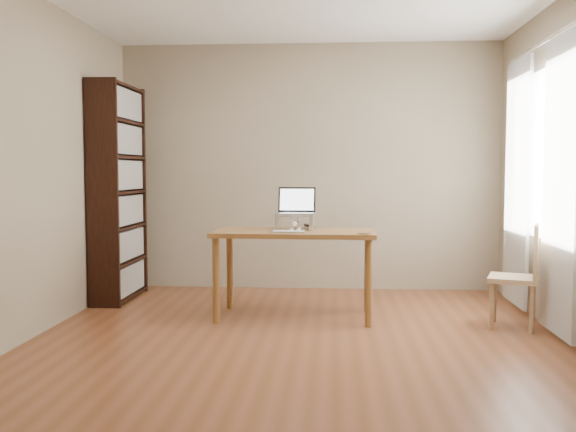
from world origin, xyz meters
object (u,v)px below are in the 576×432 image
object	(u,v)px
bookshelf	(119,192)
cat	(298,222)
desk	(295,242)
keyboard	(289,232)
chair	(521,273)
laptop	(296,207)

from	to	relation	value
bookshelf	cat	world-z (taller)	bookshelf
desk	keyboard	distance (m)	0.25
chair	bookshelf	bearing A→B (deg)	-175.97
laptop	cat	world-z (taller)	laptop
bookshelf	cat	size ratio (longest dim) A/B	4.43
cat	chair	world-z (taller)	cat
bookshelf	desk	bearing A→B (deg)	-20.90
bookshelf	keyboard	world-z (taller)	bookshelf
desk	chair	xyz separation A→B (m)	(1.83, -0.26, -0.20)
keyboard	chair	size ratio (longest dim) A/B	0.33
bookshelf	laptop	size ratio (longest dim) A/B	6.22
keyboard	cat	distance (m)	0.34
bookshelf	keyboard	distance (m)	1.97
bookshelf	desk	distance (m)	1.93
laptop	chair	distance (m)	1.94
desk	chair	distance (m)	1.86
cat	laptop	bearing A→B (deg)	128.30
laptop	cat	bearing A→B (deg)	-53.61
keyboard	chair	bearing A→B (deg)	2.30
desk	cat	xyz separation A→B (m)	(0.02, 0.11, 0.16)
desk	keyboard	world-z (taller)	keyboard
keyboard	cat	bearing A→B (deg)	83.89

